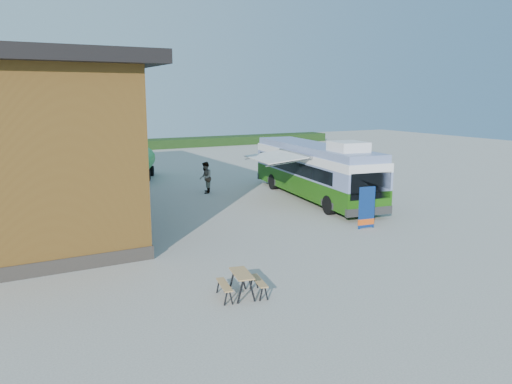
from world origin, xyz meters
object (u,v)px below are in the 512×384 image
banner (367,212)px  person_a (119,187)px  slurry_tanker (141,162)px  bus (314,169)px  person_b (205,178)px  picnic_table (242,279)px

banner → person_a: bearing=135.8°
banner → slurry_tanker: (-5.14, 18.58, 0.43)m
banner → person_a: banner is taller
bus → slurry_tanker: 13.78m
banner → slurry_tanker: slurry_tanker is taller
person_b → slurry_tanker: size_ratio=0.36×
banner → picnic_table: 9.48m
bus → picnic_table: bearing=-125.3°
picnic_table → person_b: person_b is taller
person_b → person_a: bearing=-60.1°
person_b → picnic_table: bearing=7.5°
picnic_table → person_a: 15.14m
bus → slurry_tanker: (-6.92, 11.91, -0.52)m
banner → person_a: 13.81m
picnic_table → slurry_tanker: (3.32, 22.85, 0.66)m
bus → banner: (-1.78, -6.67, -0.95)m
bus → person_b: (-4.94, 4.52, -0.77)m
person_a → slurry_tanker: 8.42m
slurry_tanker → person_a: bearing=-90.5°
picnic_table → person_a: size_ratio=0.83×
bus → person_b: 6.74m
person_b → bus: bearing=73.9°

